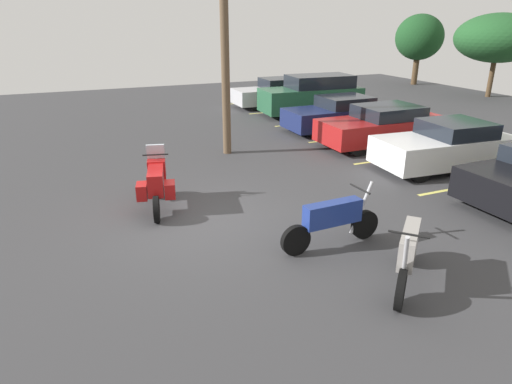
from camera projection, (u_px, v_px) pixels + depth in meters
The scene contains 13 objects.
ground at pixel (204, 221), 10.30m from camera, with size 44.00×44.00×0.10m, color #38383A.
motorcycle_touring at pixel (157, 182), 10.70m from camera, with size 2.12×0.99×1.43m.
motorcycle_second at pixel (333, 220), 8.89m from camera, with size 0.62×2.27×1.25m.
motorcycle_third at pixel (408, 254), 7.57m from camera, with size 1.61×1.69×1.32m.
parking_stripes at pixel (446, 168), 13.78m from camera, with size 26.20×4.75×0.01m.
car_silver at pixel (280, 93), 23.32m from camera, with size 1.85×4.87×1.44m.
car_green at pixel (313, 95), 21.16m from camera, with size 2.14×4.83×1.84m.
car_navy at pixel (339, 114), 18.25m from camera, with size 1.83×4.43×1.38m.
car_red at pixel (384, 126), 16.05m from camera, with size 1.90×4.70×1.43m.
car_white at pixel (446, 146), 13.56m from camera, with size 2.15×4.33×1.44m.
utility_pole at pixel (224, 23), 13.85m from camera, with size 0.53×1.78×8.05m.
tree_left at pixel (419, 37), 30.16m from camera, with size 3.17×3.17×4.62m.
tree_center at pixel (498, 38), 25.19m from camera, with size 4.75×4.75×4.62m.
Camera 1 is at (9.07, -2.58, 4.31)m, focal length 31.41 mm.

